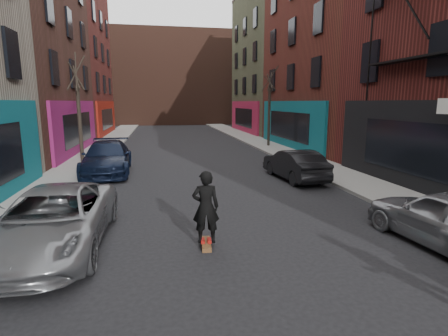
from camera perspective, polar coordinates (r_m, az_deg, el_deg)
name	(u,v)px	position (r m, az deg, el deg)	size (l,w,h in m)	color
sidewalk_left	(111,141)	(32.17, -18.00, 4.21)	(2.50, 84.00, 0.13)	gray
sidewalk_right	(249,138)	(32.98, 4.14, 4.86)	(2.50, 84.00, 0.13)	gray
buildings_right	(444,17)	(24.04, 32.32, 20.11)	(12.00, 56.00, 16.00)	#4A2C1F
building_far	(170,79)	(57.87, -8.76, 14.16)	(40.00, 10.00, 14.00)	#47281E
tree_left_far	(78,103)	(20.15, -22.69, 9.77)	(2.00, 2.00, 6.50)	black
tree_right_far	(269,101)	(27.03, 7.42, 10.86)	(2.00, 2.00, 6.80)	black
parked_left_far	(53,220)	(9.21, -26.07, -7.59)	(2.37, 5.13, 1.43)	gray
parked_left_end	(107,158)	(17.88, -18.52, 1.62)	(2.16, 5.32, 1.54)	black
parked_right_end	(294,164)	(15.96, 11.44, 0.57)	(1.43, 4.10, 1.35)	black
skateboard	(206,244)	(8.67, -2.95, -12.28)	(0.22, 0.80, 0.10)	brown
skateboarder	(206,207)	(8.34, -3.01, -6.38)	(0.64, 0.42, 1.76)	black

